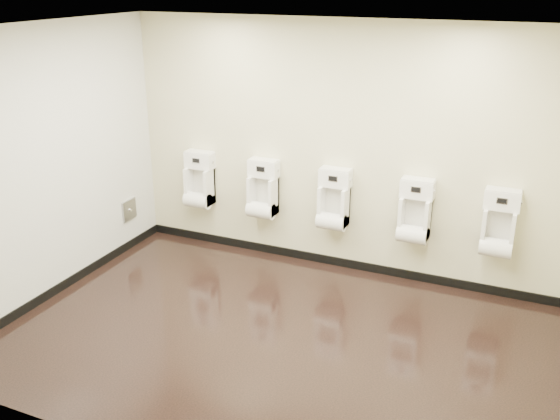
{
  "coord_description": "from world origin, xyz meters",
  "views": [
    {
      "loc": [
        2.1,
        -4.59,
        3.22
      ],
      "look_at": [
        -0.17,
        0.55,
        1.08
      ],
      "focal_mm": 40.0,
      "sensor_mm": 36.0,
      "label": 1
    }
  ],
  "objects_px": {
    "access_panel": "(129,210)",
    "urinal_2": "(334,204)",
    "urinal_0": "(199,184)",
    "urinal_3": "(415,216)",
    "urinal_1": "(263,193)",
    "urinal_4": "(499,228)"
  },
  "relations": [
    {
      "from": "urinal_2",
      "to": "urinal_3",
      "type": "distance_m",
      "value": 0.91
    },
    {
      "from": "urinal_0",
      "to": "urinal_3",
      "type": "distance_m",
      "value": 2.65
    },
    {
      "from": "urinal_2",
      "to": "urinal_3",
      "type": "bearing_deg",
      "value": 0.0
    },
    {
      "from": "urinal_0",
      "to": "urinal_3",
      "type": "height_order",
      "value": "same"
    },
    {
      "from": "access_panel",
      "to": "urinal_2",
      "type": "xyz_separation_m",
      "value": [
        2.49,
        0.43,
        0.31
      ]
    },
    {
      "from": "urinal_0",
      "to": "urinal_4",
      "type": "xyz_separation_m",
      "value": [
        3.5,
        0.0,
        0.0
      ]
    },
    {
      "from": "urinal_1",
      "to": "urinal_0",
      "type": "bearing_deg",
      "value": 180.0
    },
    {
      "from": "access_panel",
      "to": "urinal_0",
      "type": "relative_size",
      "value": 0.37
    },
    {
      "from": "urinal_1",
      "to": "access_panel",
      "type": "bearing_deg",
      "value": -165.1
    },
    {
      "from": "access_panel",
      "to": "urinal_4",
      "type": "height_order",
      "value": "urinal_4"
    },
    {
      "from": "urinal_0",
      "to": "urinal_2",
      "type": "height_order",
      "value": "same"
    },
    {
      "from": "urinal_0",
      "to": "urinal_4",
      "type": "distance_m",
      "value": 3.5
    },
    {
      "from": "access_panel",
      "to": "urinal_2",
      "type": "bearing_deg",
      "value": 9.79
    },
    {
      "from": "access_panel",
      "to": "urinal_1",
      "type": "bearing_deg",
      "value": 14.9
    },
    {
      "from": "urinal_2",
      "to": "urinal_3",
      "type": "relative_size",
      "value": 1.0
    },
    {
      "from": "urinal_4",
      "to": "urinal_3",
      "type": "bearing_deg",
      "value": 180.0
    },
    {
      "from": "urinal_3",
      "to": "urinal_0",
      "type": "bearing_deg",
      "value": 180.0
    },
    {
      "from": "urinal_1",
      "to": "urinal_2",
      "type": "bearing_deg",
      "value": 0.0
    },
    {
      "from": "urinal_1",
      "to": "urinal_4",
      "type": "xyz_separation_m",
      "value": [
        2.64,
        0.0,
        0.0
      ]
    },
    {
      "from": "access_panel",
      "to": "urinal_0",
      "type": "bearing_deg",
      "value": 29.6
    },
    {
      "from": "urinal_1",
      "to": "urinal_3",
      "type": "relative_size",
      "value": 1.0
    },
    {
      "from": "access_panel",
      "to": "urinal_4",
      "type": "relative_size",
      "value": 0.37
    }
  ]
}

